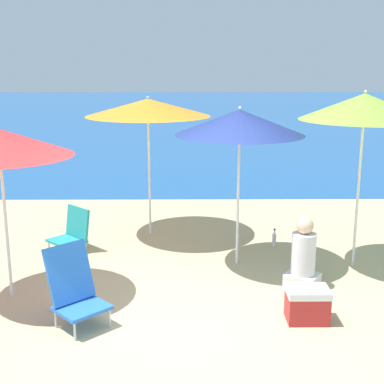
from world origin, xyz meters
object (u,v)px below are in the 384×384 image
(beach_umbrella_navy, at_px, (240,123))
(person_seated_near, at_px, (303,257))
(beach_chair_blue, at_px, (75,288))
(cooler_box, at_px, (307,304))
(beach_umbrella_lime, at_px, (364,107))
(beach_chair_teal, at_px, (72,231))
(water_bottle, at_px, (274,239))
(beach_umbrella_orange, at_px, (148,108))

(beach_umbrella_navy, relative_size, person_seated_near, 2.41)
(beach_chair_blue, bearing_deg, cooler_box, -42.43)
(beach_chair_blue, bearing_deg, beach_umbrella_lime, -17.85)
(beach_chair_teal, xyz_separation_m, water_bottle, (2.99, 0.15, -0.18))
(beach_umbrella_navy, distance_m, beach_chair_blue, 2.96)
(beach_umbrella_lime, distance_m, beach_umbrella_orange, 3.18)
(beach_umbrella_lime, height_order, beach_chair_teal, beach_umbrella_lime)
(beach_chair_teal, bearing_deg, beach_umbrella_navy, 31.27)
(beach_umbrella_lime, distance_m, cooler_box, 2.71)
(beach_umbrella_lime, bearing_deg, water_bottle, 140.50)
(beach_chair_blue, relative_size, person_seated_near, 0.95)
(beach_umbrella_navy, xyz_separation_m, water_bottle, (0.63, 0.70, -1.83))
(person_seated_near, bearing_deg, beach_umbrella_orange, 76.92)
(beach_umbrella_navy, xyz_separation_m, beach_umbrella_lime, (1.58, -0.08, 0.21))
(beach_umbrella_orange, xyz_separation_m, water_bottle, (1.90, -0.61, -1.92))
(beach_chair_teal, distance_m, water_bottle, 3.00)
(beach_umbrella_lime, xyz_separation_m, beach_umbrella_orange, (-2.86, 1.39, -0.12))
(cooler_box, bearing_deg, beach_umbrella_navy, 109.56)
(beach_umbrella_navy, height_order, beach_chair_blue, beach_umbrella_navy)
(beach_umbrella_lime, relative_size, beach_chair_teal, 3.47)
(water_bottle, bearing_deg, beach_umbrella_navy, -131.77)
(beach_umbrella_orange, bearing_deg, beach_umbrella_lime, -26.02)
(beach_chair_blue, height_order, cooler_box, beach_chair_blue)
(beach_umbrella_navy, height_order, water_bottle, beach_umbrella_navy)
(beach_umbrella_navy, relative_size, beach_umbrella_lime, 0.91)
(person_seated_near, bearing_deg, cooler_box, -155.88)
(beach_umbrella_lime, bearing_deg, beach_chair_teal, 170.89)
(beach_umbrella_orange, xyz_separation_m, person_seated_near, (2.02, -2.09, -1.65))
(water_bottle, height_order, cooler_box, cooler_box)
(water_bottle, bearing_deg, person_seated_near, -85.66)
(beach_chair_teal, bearing_deg, beach_umbrella_lime, 35.22)
(beach_chair_blue, xyz_separation_m, cooler_box, (2.46, 0.04, -0.21))
(beach_umbrella_lime, height_order, cooler_box, beach_umbrella_lime)
(beach_umbrella_lime, distance_m, water_bottle, 2.38)
(beach_umbrella_orange, distance_m, beach_chair_blue, 3.49)
(beach_chair_blue, xyz_separation_m, person_seated_near, (2.60, 0.95, -0.03))
(water_bottle, distance_m, cooler_box, 2.39)
(beach_umbrella_orange, relative_size, person_seated_near, 2.47)
(person_seated_near, distance_m, water_bottle, 1.51)
(person_seated_near, xyz_separation_m, water_bottle, (-0.11, 1.48, -0.27))
(person_seated_near, bearing_deg, beach_chair_blue, 142.99)
(beach_umbrella_orange, height_order, beach_chair_blue, beach_umbrella_orange)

